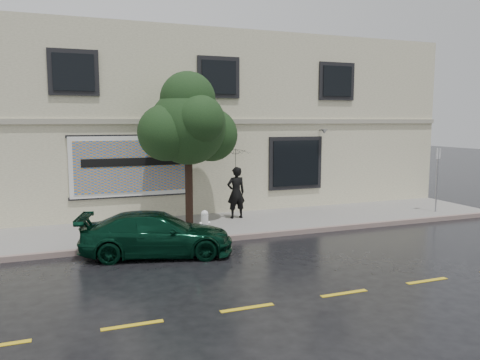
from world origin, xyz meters
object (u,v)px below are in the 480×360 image
object	(u,v)px
pedestrian	(236,193)
street_tree	(188,127)
car	(157,234)
fire_hydrant	(205,223)

from	to	relation	value
pedestrian	street_tree	xyz separation A→B (m)	(-1.87, -0.56, 2.35)
car	street_tree	bearing A→B (deg)	-17.54
car	street_tree	distance (m)	4.16
car	fire_hydrant	distance (m)	1.98
pedestrian	fire_hydrant	xyz separation A→B (m)	(-1.78, -2.08, -0.55)
car	street_tree	world-z (taller)	street_tree
car	pedestrian	distance (m)	4.70
pedestrian	street_tree	bearing A→B (deg)	14.80
fire_hydrant	pedestrian	bearing A→B (deg)	63.00
car	pedestrian	xyz separation A→B (m)	(3.44, 3.17, 0.49)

